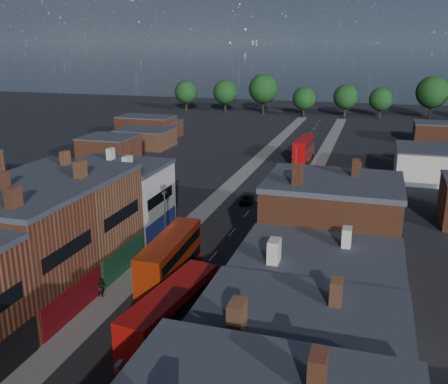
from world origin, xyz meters
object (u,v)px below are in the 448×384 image
Objects in this scene: car_3 at (272,190)px; bus_0 at (170,259)px; ped_1 at (100,287)px; bus_1 at (171,317)px; bus_2 at (304,149)px; car_2 at (247,200)px.

bus_0 is at bearing -87.99° from car_3.
ped_1 is (-5.70, -4.54, -1.82)m from bus_0.
bus_1 reaches higher than bus_2.
bus_2 is 25.05m from car_3.
bus_0 reaches higher than bus_2.
car_2 is at bearing 86.86° from bus_0.
bus_0 is 2.97× the size of car_2.
car_3 is at bearing 61.72° from car_2.
bus_1 is at bearing 155.23° from ped_1.
bus_2 is 2.82× the size of car_2.
bus_0 reaches higher than car_3.
bus_1 reaches higher than car_3.
bus_1 is 6.66× the size of ped_1.
ped_1 is at bearing 157.97° from bus_1.
bus_0 is at bearing -92.84° from bus_2.
bus_2 is 6.36× the size of ped_1.
bus_2 is 2.94× the size of car_3.
bus_2 is at bearing 93.44° from car_3.
bus_0 is 1.01× the size of bus_1.
ped_1 is (-10.80, -65.37, -1.67)m from bus_2.
car_3 is (2.70, 6.65, 0.00)m from car_2.
car_3 is 2.16× the size of ped_1.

